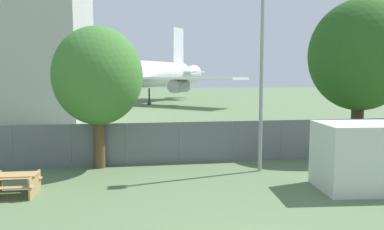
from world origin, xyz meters
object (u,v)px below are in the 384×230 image
Objects in this scene: airplane at (130,74)px; portable_cabin at (366,157)px; picnic_bench_near_cabin at (14,182)px; tree_near_hangar at (360,56)px; tree_left_of_cabin at (98,76)px.

portable_cabin is at bearing 46.50° from airplane.
airplane reaches higher than picnic_bench_near_cabin.
tree_near_hangar is 13.96m from tree_left_of_cabin.
airplane is at bearing 84.90° from picnic_bench_near_cabin.
airplane is 10.06× the size of portable_cabin.
tree_near_hangar is (12.76, -35.70, 0.90)m from airplane.
picnic_bench_near_cabin is at bearing 29.43° from airplane.
picnic_bench_near_cabin is at bearing -125.69° from tree_left_of_cabin.
airplane is 37.93m from tree_near_hangar.
tree_near_hangar is at bearing 7.04° from tree_left_of_cabin.
portable_cabin is 12.71m from picnic_bench_near_cabin.
tree_near_hangar reaches higher than picnic_bench_near_cabin.
airplane is at bearing 88.40° from tree_left_of_cabin.
tree_near_hangar is 1.30× the size of tree_left_of_cabin.
portable_cabin is at bearing -119.98° from tree_near_hangar.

